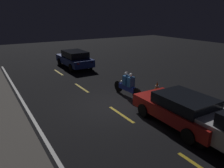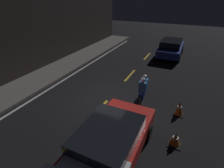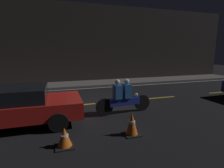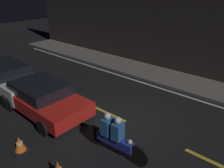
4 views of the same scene
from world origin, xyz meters
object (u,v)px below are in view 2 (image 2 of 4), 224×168
motorcycle (143,90)px  traffic_cone_mid (179,108)px  taxi_red (111,140)px  sedan_blue (171,47)px  traffic_cone_near (175,139)px

motorcycle → traffic_cone_mid: motorcycle is taller
taxi_red → sedan_blue: bearing=0.1°
sedan_blue → motorcycle: size_ratio=1.86×
traffic_cone_mid → motorcycle: bearing=77.2°
traffic_cone_near → taxi_red: bearing=127.4°
sedan_blue → traffic_cone_near: bearing=-170.8°
sedan_blue → motorcycle: 8.16m
taxi_red → motorcycle: (3.83, 0.00, -0.05)m
taxi_red → traffic_cone_near: (1.46, -1.91, -0.45)m
sedan_blue → traffic_cone_mid: bearing=-169.3°
traffic_cone_near → traffic_cone_mid: (1.95, 0.08, 0.08)m
traffic_cone_mid → traffic_cone_near: bearing=-177.5°
sedan_blue → traffic_cone_near: (-10.53, -1.77, -0.51)m
motorcycle → traffic_cone_near: (-2.37, -1.91, -0.40)m
sedan_blue → traffic_cone_near: size_ratio=8.25×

